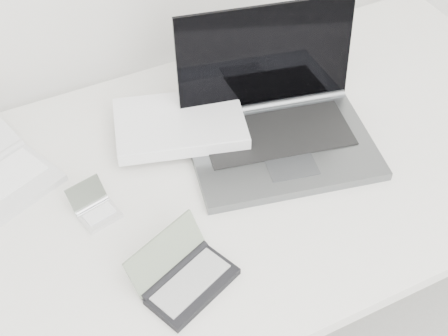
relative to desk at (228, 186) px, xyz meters
name	(u,v)px	position (x,y,z in m)	size (l,w,h in m)	color
desk	(228,186)	(0.00, 0.00, 0.00)	(1.60, 0.80, 0.73)	white
laptop_large	(245,122)	(0.08, 0.08, 0.09)	(0.56, 0.45, 0.26)	#5B5E60
pda_silver	(96,209)	(-0.28, 0.01, 0.06)	(0.09, 0.10, 0.05)	silver
palmtop_charcoal	(185,277)	(-0.19, -0.21, 0.06)	(0.20, 0.18, 0.08)	black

